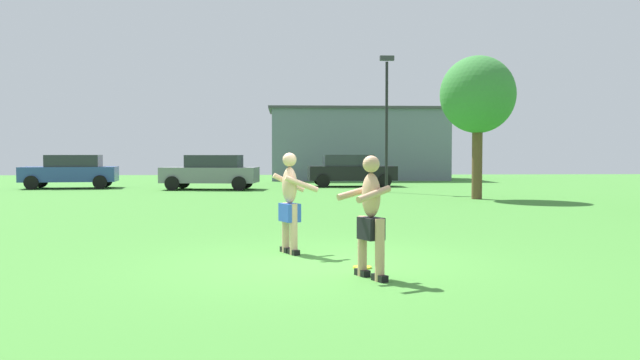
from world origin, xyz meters
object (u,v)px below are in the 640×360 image
(player_near, at_px, (290,200))
(car_black_far_end, at_px, (351,170))
(player_in_black, at_px, (371,214))
(tree_left_field, at_px, (478,96))
(car_gray_mid_lot, at_px, (211,172))
(car_blue_near_post, at_px, (71,171))
(lamp_post, at_px, (387,109))
(frisbee, at_px, (362,267))

(player_near, relative_size, car_black_far_end, 0.39)
(player_in_black, distance_m, tree_left_field, 16.41)
(player_near, distance_m, car_gray_mid_lot, 19.78)
(car_blue_near_post, relative_size, car_gray_mid_lot, 1.00)
(car_gray_mid_lot, height_order, lamp_post, lamp_post)
(car_blue_near_post, relative_size, tree_left_field, 0.86)
(frisbee, bearing_deg, lamp_post, 80.18)
(player_near, xyz_separation_m, player_in_black, (1.07, -2.30, -0.03))
(player_in_black, height_order, tree_left_field, tree_left_field)
(player_in_black, bearing_deg, car_black_far_end, 84.95)
(player_near, relative_size, car_gray_mid_lot, 0.38)
(player_in_black, distance_m, car_gray_mid_lot, 22.24)
(frisbee, bearing_deg, car_black_far_end, 84.74)
(player_in_black, height_order, lamp_post, lamp_post)
(player_in_black, bearing_deg, frisbee, 91.02)
(car_black_far_end, bearing_deg, player_in_black, -95.05)
(player_near, distance_m, tree_left_field, 14.79)
(car_black_far_end, bearing_deg, car_gray_mid_lot, -160.65)
(player_in_black, xyz_separation_m, car_black_far_end, (2.13, 24.11, -0.05))
(lamp_post, bearing_deg, player_in_black, -99.36)
(car_blue_near_post, xyz_separation_m, car_gray_mid_lot, (6.75, -1.43, 0.00))
(frisbee, distance_m, car_gray_mid_lot, 21.45)
(car_gray_mid_lot, distance_m, lamp_post, 8.53)
(tree_left_field, bearing_deg, car_gray_mid_lot, 147.04)
(frisbee, relative_size, lamp_post, 0.05)
(player_near, bearing_deg, lamp_post, 75.96)
(tree_left_field, bearing_deg, car_black_far_end, 112.37)
(player_in_black, relative_size, car_black_far_end, 0.38)
(car_black_far_end, bearing_deg, tree_left_field, -67.63)
(frisbee, relative_size, tree_left_field, 0.05)
(car_gray_mid_lot, bearing_deg, lamp_post, -17.76)
(car_blue_near_post, height_order, car_black_far_end, same)
(frisbee, height_order, car_gray_mid_lot, car_gray_mid_lot)
(car_gray_mid_lot, bearing_deg, player_near, -79.98)
(lamp_post, height_order, tree_left_field, lamp_post)
(car_blue_near_post, bearing_deg, car_gray_mid_lot, -11.99)
(lamp_post, xyz_separation_m, tree_left_field, (2.67, -4.26, 0.22))
(tree_left_field, bearing_deg, lamp_post, 122.13)
(lamp_post, distance_m, tree_left_field, 5.03)
(car_blue_near_post, bearing_deg, lamp_post, -15.10)
(frisbee, bearing_deg, player_in_black, -88.98)
(car_gray_mid_lot, bearing_deg, car_blue_near_post, 168.01)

